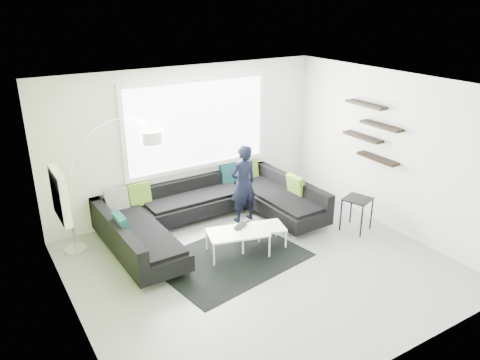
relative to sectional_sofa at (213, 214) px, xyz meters
name	(u,v)px	position (x,y,z in m)	size (l,w,h in m)	color
ground	(260,266)	(0.08, -1.40, -0.35)	(5.50, 5.50, 0.00)	gray
room_shell	(256,152)	(0.11, -1.19, 1.46)	(5.54, 5.04, 2.82)	white
sectional_sofa	(213,214)	(0.00, 0.00, 0.00)	(3.74, 2.37, 0.79)	black
rug	(230,259)	(-0.22, -0.98, -0.34)	(2.28, 1.66, 0.01)	black
coffee_table	(249,239)	(0.20, -0.88, -0.15)	(1.24, 0.72, 0.41)	white
arc_lamp	(67,193)	(-2.28, 0.60, 0.68)	(1.94, 0.80, 2.07)	white
side_table	(356,214)	(2.23, -1.28, -0.04)	(0.44, 0.44, 0.61)	black
person	(243,184)	(0.70, 0.10, 0.39)	(0.55, 0.37, 1.48)	black
laptop	(243,226)	(0.12, -0.81, 0.07)	(0.38, 0.34, 0.02)	black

